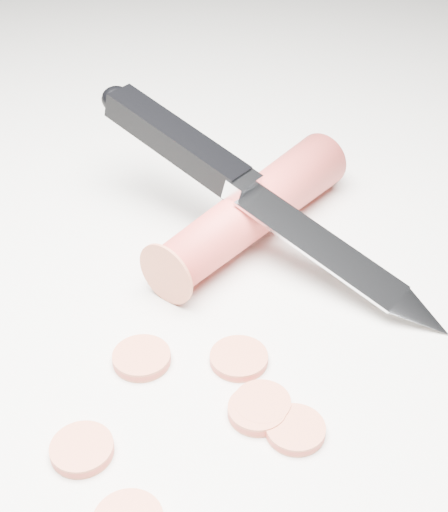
{
  "coord_description": "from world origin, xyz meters",
  "views": [
    {
      "loc": [
        0.02,
        -0.34,
        0.3
      ],
      "look_at": [
        0.01,
        0.04,
        0.02
      ],
      "focal_mm": 50.0,
      "sensor_mm": 36.0,
      "label": 1
    }
  ],
  "objects": [
    {
      "name": "carrot_slice_0",
      "position": [
        -0.06,
        -0.11,
        0.0
      ],
      "size": [
        0.03,
        0.03,
        0.01
      ],
      "primitive_type": "cylinder",
      "color": "#C15D3E",
      "rests_on": "ground"
    },
    {
      "name": "kitchen_knife",
      "position": [
        0.04,
        0.08,
        0.04
      ],
      "size": [
        0.25,
        0.2,
        0.09
      ],
      "primitive_type": null,
      "color": "silver",
      "rests_on": "ground"
    },
    {
      "name": "carrot_slice_5",
      "position": [
        -0.03,
        -0.04,
        0.0
      ],
      "size": [
        0.03,
        0.03,
        0.01
      ],
      "primitive_type": "cylinder",
      "color": "#C15D3E",
      "rests_on": "ground"
    },
    {
      "name": "carrot_slice_3",
      "position": [
        0.05,
        -0.09,
        0.0
      ],
      "size": [
        0.03,
        0.03,
        0.01
      ],
      "primitive_type": "cylinder",
      "color": "#C15D3E",
      "rests_on": "ground"
    },
    {
      "name": "carrot_slice_1",
      "position": [
        0.04,
        -0.07,
        0.0
      ],
      "size": [
        0.03,
        0.03,
        0.01
      ],
      "primitive_type": "cylinder",
      "color": "#C15D3E",
      "rests_on": "ground"
    },
    {
      "name": "carrot_slice_4",
      "position": [
        0.03,
        -0.08,
        0.0
      ],
      "size": [
        0.03,
        0.03,
        0.01
      ],
      "primitive_type": "cylinder",
      "color": "#C15D3E",
      "rests_on": "ground"
    },
    {
      "name": "carrot_slice_2",
      "position": [
        0.02,
        -0.04,
        0.0
      ],
      "size": [
        0.03,
        0.03,
        0.01
      ],
      "primitive_type": "cylinder",
      "color": "#C15D3E",
      "rests_on": "ground"
    },
    {
      "name": "ground",
      "position": [
        0.0,
        0.0,
        0.0
      ],
      "size": [
        2.4,
        2.4,
        0.0
      ],
      "primitive_type": "plane",
      "color": "beige",
      "rests_on": "ground"
    },
    {
      "name": "carrot",
      "position": [
        0.03,
        0.09,
        0.02
      ],
      "size": [
        0.14,
        0.17,
        0.04
      ],
      "primitive_type": "cylinder",
      "rotation": [
        1.57,
        0.0,
        -0.64
      ],
      "color": "red",
      "rests_on": "ground"
    }
  ]
}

